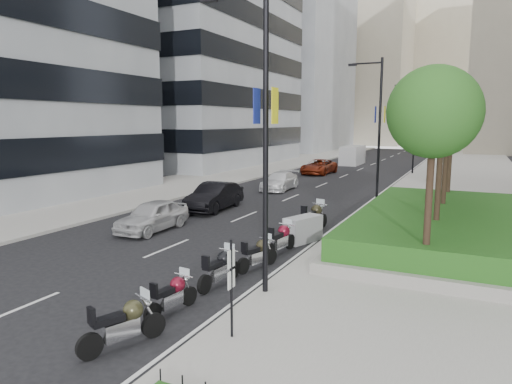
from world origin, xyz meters
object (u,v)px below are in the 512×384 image
Objects in this scene: car_a at (153,216)px; motorcycle_2 at (220,268)px; parking_sign at (231,283)px; motorcycle_1 at (172,295)px; lamp_post_2 at (413,123)px; delivery_van at (352,156)px; motorcycle_6 at (313,217)px; car_c at (280,181)px; car_b at (214,196)px; car_d at (319,167)px; lamp_post_1 at (377,123)px; motorcycle_3 at (258,254)px; motorcycle_0 at (124,323)px; lamp_post_0 at (261,125)px; motorcycle_5 at (303,229)px; motorcycle_4 at (281,239)px.

motorcycle_2 is at bearing -38.25° from car_a.
motorcycle_1 is (-2.24, 0.76, -0.93)m from parking_sign.
lamp_post_2 reaches higher than delivery_van.
motorcycle_6 is at bearing 24.37° from car_a.
car_c is at bearing 22.64° from motorcycle_2.
car_b is (-0.00, 5.76, 0.07)m from car_a.
parking_sign is at bearing -72.51° from car_d.
lamp_post_1 reaches higher than motorcycle_3.
motorcycle_0 is 2.03m from motorcycle_1.
motorcycle_3 is (0.36, 2.05, -0.03)m from motorcycle_2.
motorcycle_6 is at bearing 16.65° from motorcycle_3.
motorcycle_6 is at bearing 20.75° from motorcycle_0.
parking_sign reaches higher than car_a.
car_c is at bearing 42.48° from motorcycle_6.
lamp_post_0 reaches higher than car_d.
lamp_post_1 is 4.35× the size of motorcycle_0.
lamp_post_2 is at bearing 24.82° from car_d.
motorcycle_2 is (-1.49, -34.84, -4.49)m from lamp_post_2.
lamp_post_0 is at bearing -152.28° from motorcycle_5.
delivery_van is (-7.85, 43.13, -4.01)m from lamp_post_0.
lamp_post_0 is 6.31m from motorcycle_4.
motorcycle_2 is 1.08× the size of motorcycle_5.
delivery_van is (-6.36, 42.97, 0.48)m from motorcycle_2.
motorcycle_1 is at bearing -76.53° from car_c.
car_a reaches higher than motorcycle_2.
car_c reaches higher than motorcycle_0.
motorcycle_5 reaches higher than motorcycle_1.
motorcycle_6 is 0.57× the size of car_a.
lamp_post_0 is 6.36m from motorcycle_0.
parking_sign is 1.25× the size of motorcycle_3.
lamp_post_1 is 4.50× the size of motorcycle_3.
motorcycle_3 is 1.00× the size of motorcycle_5.
car_b is (-7.01, 8.77, 0.25)m from motorcycle_3.
motorcycle_3 is at bearing 117.05° from lamp_post_0.
lamp_post_2 reaches higher than motorcycle_2.
motorcycle_3 is at bearing -55.09° from car_b.
motorcycle_2 is at bearing -92.45° from lamp_post_2.
car_b is (-8.14, -24.02, -4.27)m from lamp_post_2.
lamp_post_1 is at bearing 4.95° from motorcycle_6.
car_d is at bearing 86.91° from car_b.
lamp_post_0 is at bearing -72.30° from car_d.
car_c is (0.37, 14.87, -0.05)m from car_a.
car_d is at bearing -158.08° from lamp_post_2.
car_d is at bearing 89.57° from car_a.
motorcycle_2 is 12.70m from car_b.
motorcycle_4 is (-1.78, 7.30, -0.86)m from parking_sign.
motorcycle_6 is (-1.19, 8.51, -4.40)m from lamp_post_0.
lamp_post_0 is 1.94× the size of car_c.
motorcycle_3 is at bearing -4.74° from motorcycle_2.
motorcycle_3 is 41.47m from delivery_van.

